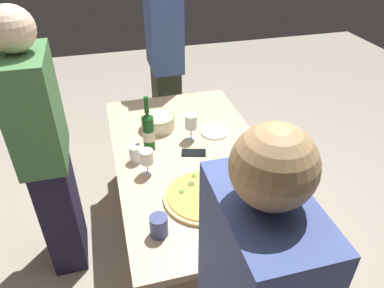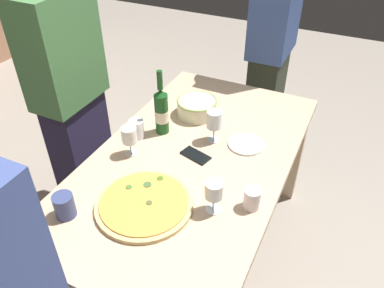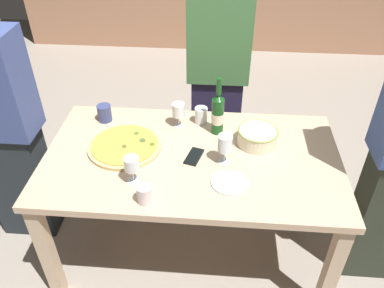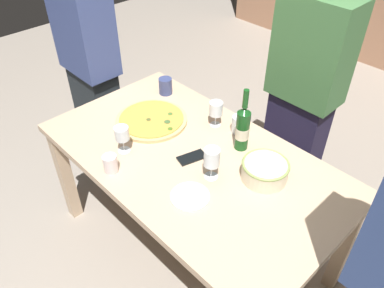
# 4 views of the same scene
# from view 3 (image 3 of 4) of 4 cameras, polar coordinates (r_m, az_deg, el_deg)

# --- Properties ---
(ground_plane) EXTENTS (8.00, 8.00, 0.00)m
(ground_plane) POSITION_cam_3_polar(r_m,az_deg,el_deg) (2.65, -0.00, -14.44)
(ground_plane) COLOR gray
(dining_table) EXTENTS (1.60, 0.90, 0.75)m
(dining_table) POSITION_cam_3_polar(r_m,az_deg,el_deg) (2.17, -0.00, -3.60)
(dining_table) COLOR #CFAC8A
(dining_table) RESTS_ON ground
(pizza) EXTENTS (0.41, 0.41, 0.03)m
(pizza) POSITION_cam_3_polar(r_m,az_deg,el_deg) (2.19, -9.80, -0.26)
(pizza) COLOR tan
(pizza) RESTS_ON dining_table
(serving_bowl) EXTENTS (0.23, 0.23, 0.09)m
(serving_bowl) POSITION_cam_3_polar(r_m,az_deg,el_deg) (2.19, 9.55, 1.15)
(serving_bowl) COLOR beige
(serving_bowl) RESTS_ON dining_table
(wine_bottle) EXTENTS (0.07, 0.07, 0.35)m
(wine_bottle) POSITION_cam_3_polar(r_m,az_deg,el_deg) (2.22, 3.78, 4.49)
(wine_bottle) COLOR #154C1B
(wine_bottle) RESTS_ON dining_table
(wine_glass_near_pizza) EXTENTS (0.07, 0.07, 0.15)m
(wine_glass_near_pizza) POSITION_cam_3_polar(r_m,az_deg,el_deg) (1.91, -8.83, -2.99)
(wine_glass_near_pizza) COLOR white
(wine_glass_near_pizza) RESTS_ON dining_table
(wine_glass_by_bottle) EXTENTS (0.08, 0.08, 0.17)m
(wine_glass_by_bottle) POSITION_cam_3_polar(r_m,az_deg,el_deg) (2.00, 4.86, -0.10)
(wine_glass_by_bottle) COLOR white
(wine_glass_by_bottle) RESTS_ON dining_table
(wine_glass_far_left) EXTENTS (0.07, 0.07, 0.15)m
(wine_glass_far_left) POSITION_cam_3_polar(r_m,az_deg,el_deg) (2.28, -2.00, 4.87)
(wine_glass_far_left) COLOR white
(wine_glass_far_left) RESTS_ON dining_table
(cup_amber) EXTENTS (0.08, 0.08, 0.10)m
(cup_amber) POSITION_cam_3_polar(r_m,az_deg,el_deg) (2.42, -12.67, 4.43)
(cup_amber) COLOR #3A4577
(cup_amber) RESTS_ON dining_table
(cup_ceramic) EXTENTS (0.07, 0.07, 0.09)m
(cup_ceramic) POSITION_cam_3_polar(r_m,az_deg,el_deg) (1.83, -6.96, -7.32)
(cup_ceramic) COLOR white
(cup_ceramic) RESTS_ON dining_table
(cup_spare) EXTENTS (0.08, 0.08, 0.10)m
(cup_spare) POSITION_cam_3_polar(r_m,az_deg,el_deg) (2.34, 1.33, 4.22)
(cup_spare) COLOR white
(cup_spare) RESTS_ON dining_table
(side_plate) EXTENTS (0.18, 0.18, 0.01)m
(side_plate) POSITION_cam_3_polar(r_m,az_deg,el_deg) (1.95, 5.43, -5.65)
(side_plate) COLOR white
(side_plate) RESTS_ON dining_table
(cell_phone) EXTENTS (0.11, 0.16, 0.01)m
(cell_phone) POSITION_cam_3_polar(r_m,az_deg,el_deg) (2.09, 0.30, -1.83)
(cell_phone) COLOR black
(cell_phone) RESTS_ON dining_table
(person_guest_left) EXTENTS (0.41, 0.24, 1.60)m
(person_guest_left) POSITION_cam_3_polar(r_m,az_deg,el_deg) (2.46, -25.98, 2.16)
(person_guest_left) COLOR #22292E
(person_guest_left) RESTS_ON ground
(person_guest_right) EXTENTS (0.42, 0.24, 1.63)m
(person_guest_right) POSITION_cam_3_polar(r_m,az_deg,el_deg) (2.75, 3.80, 10.16)
(person_guest_right) COLOR #201C36
(person_guest_right) RESTS_ON ground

